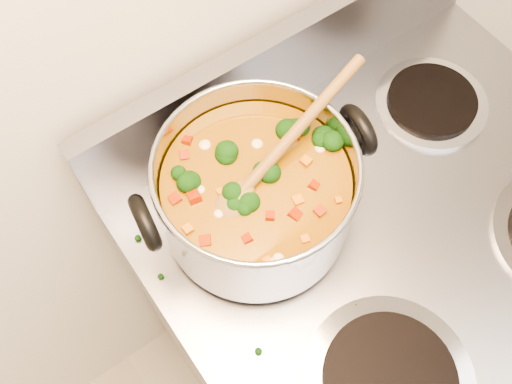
# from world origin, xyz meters

# --- Properties ---
(electric_range) EXTENTS (0.74, 0.67, 1.08)m
(electric_range) POSITION_xyz_m (-0.06, 1.16, 0.47)
(electric_range) COLOR gray
(electric_range) RESTS_ON ground
(stockpot) EXTENTS (0.33, 0.27, 0.16)m
(stockpot) POSITION_xyz_m (-0.24, 1.30, 1.01)
(stockpot) COLOR #ABABB3
(stockpot) RESTS_ON electric_range
(wooden_spoon) EXTENTS (0.29, 0.09, 0.09)m
(wooden_spoon) POSITION_xyz_m (-0.23, 1.31, 1.06)
(wooden_spoon) COLOR brown
(wooden_spoon) RESTS_ON stockpot
(cooktop_crumbs) EXTENTS (0.30, 0.34, 0.01)m
(cooktop_crumbs) POSITION_xyz_m (-0.26, 1.26, 0.92)
(cooktop_crumbs) COLOR black
(cooktop_crumbs) RESTS_ON electric_range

